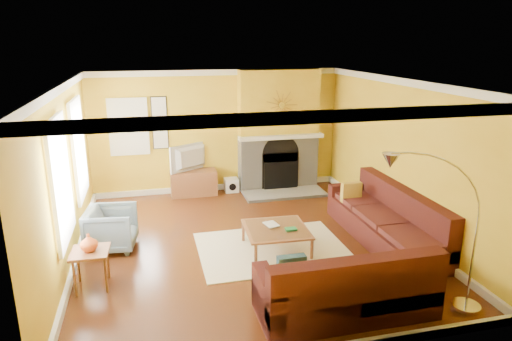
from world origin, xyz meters
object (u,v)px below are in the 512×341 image
object	(u,v)px
media_console	(194,183)
armchair	(111,229)
sectional_sofa	(335,232)
arc_lamp	(435,237)
side_table	(92,269)
coffee_table	(276,239)

from	to	relation	value
media_console	armchair	bearing A→B (deg)	-123.69
sectional_sofa	media_console	world-z (taller)	sectional_sofa
media_console	arc_lamp	distance (m)	5.84
side_table	arc_lamp	xyz separation A→B (m)	(4.12, -1.70, 0.79)
sectional_sofa	arc_lamp	distance (m)	1.88
sectional_sofa	armchair	xyz separation A→B (m)	(-3.40, 1.20, -0.10)
arc_lamp	coffee_table	bearing A→B (deg)	121.06
side_table	arc_lamp	distance (m)	4.53
coffee_table	side_table	size ratio (longest dim) A/B	1.82
coffee_table	armchair	size ratio (longest dim) A/B	1.29
sectional_sofa	coffee_table	bearing A→B (deg)	147.99
media_console	armchair	xyz separation A→B (m)	(-1.60, -2.40, 0.08)
sectional_sofa	armchair	bearing A→B (deg)	160.56
coffee_table	media_console	world-z (taller)	media_console
arc_lamp	armchair	bearing A→B (deg)	143.54
coffee_table	armchair	world-z (taller)	armchair
sectional_sofa	side_table	size ratio (longest dim) A/B	6.73
media_console	side_table	bearing A→B (deg)	-116.57
media_console	coffee_table	bearing A→B (deg)	-72.12
armchair	side_table	size ratio (longest dim) A/B	1.41
sectional_sofa	media_console	xyz separation A→B (m)	(-1.80, 3.60, -0.17)
sectional_sofa	media_console	bearing A→B (deg)	116.57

